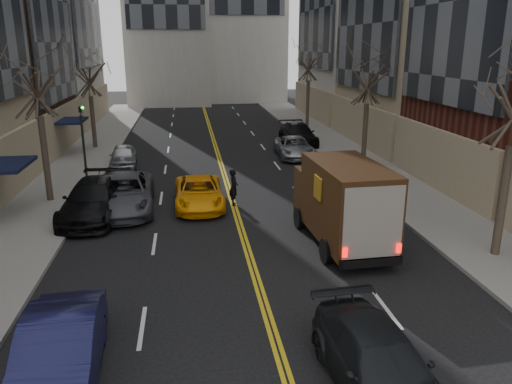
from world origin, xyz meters
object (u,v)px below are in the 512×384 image
at_px(ups_truck, 342,203).
at_px(observer_sedan, 380,365).
at_px(taxi, 199,193).
at_px(pedestrian, 234,187).

bearing_deg(ups_truck, observer_sedan, -104.56).
bearing_deg(ups_truck, taxi, 131.39).
bearing_deg(observer_sedan, pedestrian, 94.24).
relative_size(taxi, pedestrian, 2.73).
bearing_deg(ups_truck, pedestrian, 120.97).
relative_size(ups_truck, observer_sedan, 1.22).
xyz_separation_m(ups_truck, taxi, (-5.27, 5.41, -0.98)).
bearing_deg(taxi, observer_sedan, -76.43).
xyz_separation_m(taxi, pedestrian, (1.65, -0.01, 0.21)).
bearing_deg(pedestrian, ups_truck, -146.39).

